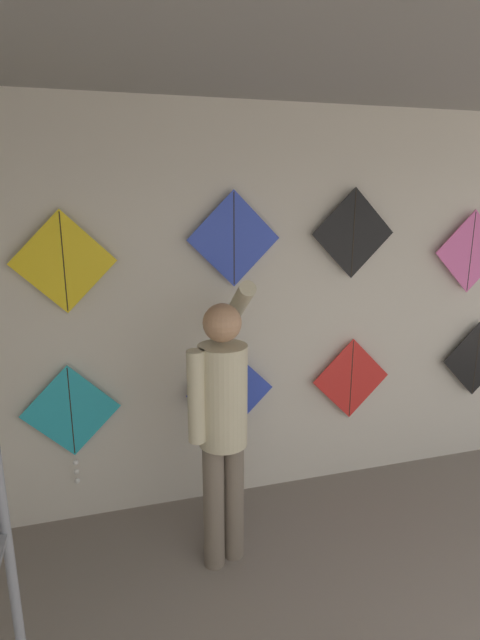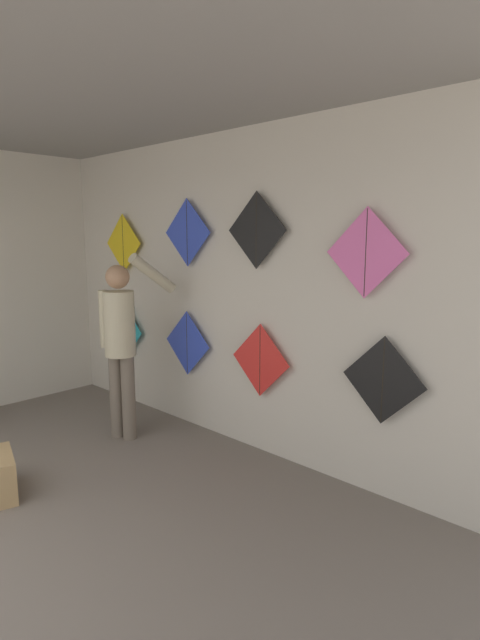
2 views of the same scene
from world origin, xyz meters
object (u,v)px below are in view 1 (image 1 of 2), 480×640
shopkeeper (223,413)px  kite_5 (234,239)px  kite_2 (351,379)px  kite_3 (476,358)px  kite_0 (71,416)px  kite_6 (353,233)px  kite_7 (471,252)px  kite_4 (64,262)px  kite_1 (230,391)px

shopkeeper → kite_5: kite_5 is taller
kite_2 → kite_3: 1.14m
shopkeeper → kite_0: shopkeeper is taller
kite_6 → kite_7: bearing=0.0°
kite_2 → kite_6: bearing=180.0°
kite_4 → kite_0: bearing=-178.8°
kite_1 → kite_6: (0.91, 0.00, 1.09)m
kite_1 → kite_7: kite_7 is taller
kite_0 → kite_3: size_ratio=1.33×
shopkeeper → kite_2: size_ratio=2.74×
kite_2 → kite_0: bearing=-180.0°
shopkeeper → kite_0: (-0.87, 0.61, -0.18)m
kite_3 → kite_6: size_ratio=1.00×
shopkeeper → kite_6: bearing=11.2°
kite_2 → kite_3: kite_3 is taller
kite_0 → kite_5: bearing=0.0°
kite_0 → kite_4: 1.01m
kite_1 → kite_4: 1.42m
kite_5 → kite_1: bearing=180.0°
kite_7 → kite_3: bearing=0.0°
kite_0 → kite_2: size_ratio=1.33×
shopkeeper → kite_3: (2.31, 0.62, -0.09)m
shopkeeper → kite_7: size_ratio=2.74×
kite_2 → kite_4: size_ratio=1.00×
kite_4 → kite_5: size_ratio=1.00×
kite_2 → kite_4: kite_4 is taller
kite_2 → shopkeeper: bearing=-152.2°
kite_0 → kite_3: kite_3 is taller
kite_3 → kite_6: 1.59m
shopkeeper → kite_6: (1.12, 0.62, 0.96)m
kite_4 → kite_6: bearing=0.0°
kite_1 → kite_2: 0.96m
shopkeeper → kite_1: bearing=53.4°
kite_6 → kite_3: bearing=0.0°
kite_6 → kite_2: bearing=0.0°
kite_3 → kite_6: bearing=180.0°
shopkeeper → kite_4: bearing=126.0°
kite_1 → kite_7: bearing=0.0°
kite_1 → kite_6: kite_6 is taller
kite_2 → kite_7: 1.35m
kite_1 → kite_4: size_ratio=1.00×
shopkeeper → kite_6: 1.60m
kite_5 → shopkeeper: bearing=-111.5°
kite_6 → kite_7: kite_6 is taller
kite_4 → kite_7: (2.97, 0.00, -0.03)m
kite_7 → kite_2: bearing=180.0°
shopkeeper → kite_3: size_ratio=2.74×
kite_4 → kite_7: bearing=0.0°
kite_0 → kite_3: (3.18, 0.00, 0.10)m
kite_1 → kite_2: kite_1 is taller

